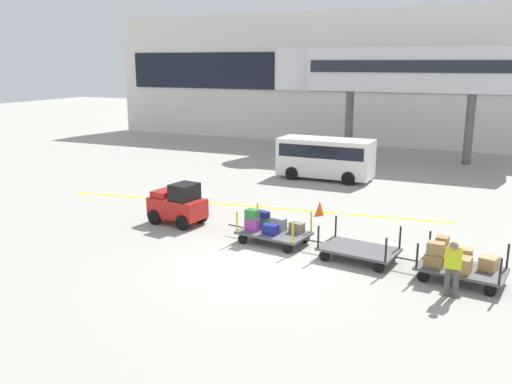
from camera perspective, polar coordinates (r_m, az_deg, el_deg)
The scene contains 11 objects.
ground_plane at distance 16.06m, azimuth -0.10°, elevation -7.93°, with size 120.00×120.00×0.00m, color #9E9B91.
apron_lead_line at distance 22.59m, azimuth -0.94°, elevation -1.47°, with size 16.63×0.20×0.01m, color yellow.
terminal_building at distance 40.09m, azimuth 15.54°, elevation 11.60°, with size 46.64×2.51×9.54m.
jet_bridge at distance 34.25m, azimuth 13.34°, elevation 12.49°, with size 15.13×3.00×6.77m.
baggage_tug at distance 20.13m, azimuth -8.34°, elevation -1.31°, with size 2.24×1.49×1.58m.
baggage_cart_lead at distance 17.94m, azimuth 1.63°, elevation -3.87°, with size 3.07×1.72×1.14m.
baggage_cart_middle at distance 16.69m, azimuth 10.87°, elevation -6.07°, with size 3.07×1.72×1.10m.
baggage_cart_tail at distance 15.90m, azimuth 20.60°, elevation -6.97°, with size 3.07×1.72×1.11m.
baggage_handler at distance 14.62m, azimuth 20.27°, elevation -7.42°, with size 0.42×0.45×1.56m.
shuttle_van at distance 27.76m, azimuth 7.44°, elevation 3.89°, with size 4.83×2.02×2.10m.
safety_cone_near at distance 21.34m, azimuth 6.82°, elevation -1.72°, with size 0.36×0.36×0.55m, color #EA590F.
Camera 1 is at (6.09, -13.63, 5.93)m, focal length 37.45 mm.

